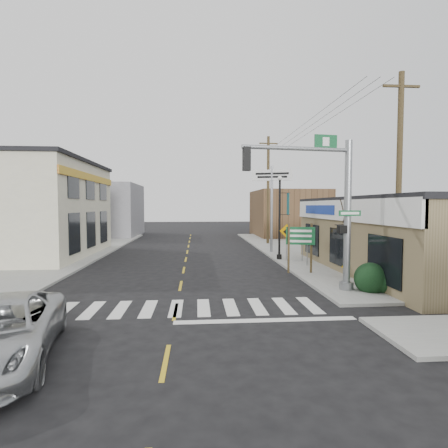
{
  "coord_description": "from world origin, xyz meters",
  "views": [
    {
      "loc": [
        0.76,
        -12.27,
        3.74
      ],
      "look_at": [
        2.17,
        5.66,
        2.8
      ],
      "focal_mm": 28.0,
      "sensor_mm": 36.0,
      "label": 1
    }
  ],
  "objects": [
    {
      "name": "ground",
      "position": [
        0.0,
        0.0,
        0.0
      ],
      "size": [
        140.0,
        140.0,
        0.0
      ],
      "primitive_type": "plane",
      "color": "black",
      "rests_on": "ground"
    },
    {
      "name": "lamp_post",
      "position": [
        6.4,
        10.87,
        3.38
      ],
      "size": [
        0.73,
        0.57,
        5.61
      ],
      "rotation": [
        0.0,
        0.0,
        -0.08
      ],
      "color": "black",
      "rests_on": "sidewalk_right"
    },
    {
      "name": "crosswalk",
      "position": [
        0.0,
        0.4,
        0.01
      ],
      "size": [
        11.0,
        2.2,
        0.01
      ],
      "primitive_type": "cube",
      "color": "silver",
      "rests_on": "ground"
    },
    {
      "name": "bldg_distant_right",
      "position": [
        12.0,
        30.0,
        2.8
      ],
      "size": [
        8.0,
        10.0,
        5.6
      ],
      "primitive_type": "cube",
      "color": "brown",
      "rests_on": "ground"
    },
    {
      "name": "traffic_signal_pole",
      "position": [
        6.42,
        2.18,
        4.04
      ],
      "size": [
        5.19,
        0.39,
        6.57
      ],
      "rotation": [
        0.0,
        0.0,
        0.13
      ],
      "color": "gray",
      "rests_on": "sidewalk_right"
    },
    {
      "name": "guide_sign",
      "position": [
        6.3,
        5.98,
        1.87
      ],
      "size": [
        1.53,
        0.13,
        2.67
      ],
      "rotation": [
        0.0,
        0.0,
        -0.26
      ],
      "color": "#4B3D23",
      "rests_on": "sidewalk_right"
    },
    {
      "name": "shrub_front",
      "position": [
        8.13,
        1.88,
        0.64
      ],
      "size": [
        1.37,
        1.37,
        1.02
      ],
      "primitive_type": "ellipsoid",
      "color": "#143619",
      "rests_on": "sidewalk_right"
    },
    {
      "name": "ped_crossing_sign",
      "position": [
        6.74,
        10.49,
        1.79
      ],
      "size": [
        0.93,
        0.07,
        2.39
      ],
      "rotation": [
        0.0,
        0.0,
        -0.36
      ],
      "color": "gray",
      "rests_on": "sidewalk_right"
    },
    {
      "name": "thrift_store",
      "position": [
        14.5,
        6.0,
        2.0
      ],
      "size": [
        12.0,
        14.0,
        4.0
      ],
      "primitive_type": "cube",
      "color": "olive",
      "rests_on": "ground"
    },
    {
      "name": "utility_pole_near",
      "position": [
        9.5,
        2.26,
        4.91
      ],
      "size": [
        1.62,
        0.24,
        9.32
      ],
      "rotation": [
        0.0,
        0.0,
        -0.01
      ],
      "color": "#493525",
      "rests_on": "sidewalk_right"
    },
    {
      "name": "bare_tree",
      "position": [
        8.92,
        5.1,
        3.73
      ],
      "size": [
        2.29,
        2.29,
        4.58
      ],
      "rotation": [
        0.0,
        0.0,
        -0.29
      ],
      "color": "black",
      "rests_on": "sidewalk_right"
    },
    {
      "name": "center_line",
      "position": [
        0.0,
        8.0,
        0.01
      ],
      "size": [
        0.12,
        56.0,
        0.01
      ],
      "primitive_type": "cube",
      "color": "gold",
      "rests_on": "ground"
    },
    {
      "name": "shrub_back",
      "position": [
        10.64,
        6.9,
        0.5
      ],
      "size": [
        1.0,
        1.0,
        0.75
      ],
      "primitive_type": "ellipsoid",
      "color": "black",
      "rests_on": "sidewalk_right"
    },
    {
      "name": "utility_pole_far",
      "position": [
        7.6,
        20.8,
        5.36
      ],
      "size": [
        1.77,
        0.27,
        10.2
      ],
      "rotation": [
        0.0,
        0.0,
        0.05
      ],
      "color": "#3F301B",
      "rests_on": "sidewalk_right"
    },
    {
      "name": "bldg_distant_left",
      "position": [
        -11.0,
        32.0,
        3.2
      ],
      "size": [
        9.0,
        10.0,
        6.4
      ],
      "primitive_type": "cube",
      "color": "gray",
      "rests_on": "ground"
    },
    {
      "name": "sidewalk_left",
      "position": [
        -9.0,
        13.0,
        0.07
      ],
      "size": [
        6.0,
        38.0,
        0.13
      ],
      "primitive_type": "cube",
      "color": "gray",
      "rests_on": "ground"
    },
    {
      "name": "fire_hydrant",
      "position": [
        8.5,
        5.25,
        0.55
      ],
      "size": [
        0.24,
        0.24,
        0.77
      ],
      "rotation": [
        0.0,
        0.0,
        0.17
      ],
      "color": "#C19503",
      "rests_on": "sidewalk_right"
    },
    {
      "name": "left_building",
      "position": [
        -13.0,
        14.0,
        3.4
      ],
      "size": [
        12.0,
        12.0,
        6.8
      ],
      "primitive_type": "cube",
      "color": "beige",
      "rests_on": "ground"
    },
    {
      "name": "sidewalk_right",
      "position": [
        9.0,
        13.0,
        0.07
      ],
      "size": [
        6.0,
        38.0,
        0.13
      ],
      "primitive_type": "cube",
      "color": "gray",
      "rests_on": "ground"
    },
    {
      "name": "dance_center_sign",
      "position": [
        6.59,
        14.54,
        5.18
      ],
      "size": [
        3.15,
        0.2,
        6.69
      ],
      "rotation": [
        0.0,
        0.0,
        -0.27
      ],
      "color": "gray",
      "rests_on": "sidewalk_right"
    }
  ]
}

